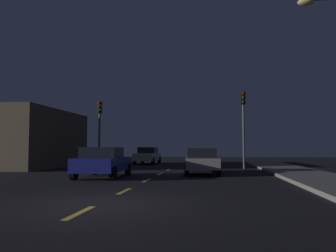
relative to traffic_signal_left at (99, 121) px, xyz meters
The scene contains 13 objects.
ground_plane 10.45m from the traffic_signal_left, 57.96° to the right, with size 80.00×80.00×0.00m, color black.
sidewalk_curb_right 15.60m from the traffic_signal_left, 33.32° to the right, with size 3.00×40.00×0.15m, color gray.
lane_stripe_nearest 17.71m from the traffic_signal_left, 72.45° to the right, with size 0.16×1.60×0.01m, color #EACC4C.
lane_stripe_second 14.22m from the traffic_signal_left, 67.69° to the right, with size 0.16×1.60×0.01m, color #EACC4C.
lane_stripe_third 10.93m from the traffic_signal_left, 59.72° to the right, with size 0.16×1.60×0.01m, color #EACC4C.
lane_stripe_fourth 8.11m from the traffic_signal_left, 44.64° to the right, with size 0.16×1.60×0.01m, color #EACC4C.
lane_stripe_fifth 6.39m from the traffic_signal_left, 14.72° to the right, with size 0.16×1.60×0.01m, color #EACC4C.
traffic_signal_left is the anchor object (origin of this frame).
traffic_signal_right 10.24m from the traffic_signal_left, ahead, with size 0.32×0.38×5.32m.
car_stopped_ahead 9.33m from the traffic_signal_left, 32.94° to the right, with size 2.08×4.47×1.40m.
car_adjacent_lane 8.78m from the traffic_signal_left, 69.83° to the right, with size 2.06×4.02×1.45m.
car_oncoming_far 7.48m from the traffic_signal_left, 70.96° to the left, with size 1.95×4.05×1.51m.
storefront_left 5.69m from the traffic_signal_left, behind, with size 5.56×9.54×4.20m, color brown.
Camera 1 is at (2.87, -8.40, 1.40)m, focal length 36.50 mm.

